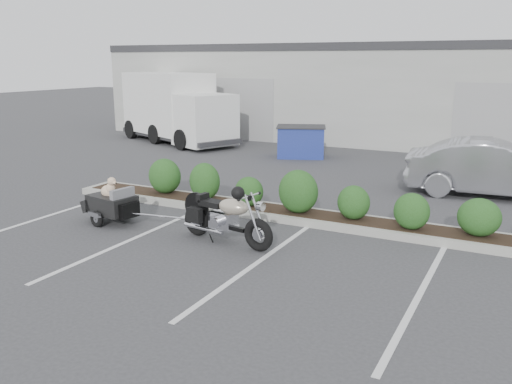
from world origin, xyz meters
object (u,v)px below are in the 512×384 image
at_px(pet_trailer, 112,203).
at_px(delivery_truck, 177,109).
at_px(motorcycle, 225,218).
at_px(sedan, 495,169).
at_px(dumpster, 301,141).

xyz_separation_m(pet_trailer, delivery_truck, (-5.52, 10.13, 0.93)).
relative_size(motorcycle, delivery_truck, 0.33).
xyz_separation_m(pet_trailer, sedan, (6.94, 6.17, 0.28)).
xyz_separation_m(pet_trailer, dumpster, (0.45, 9.16, 0.14)).
relative_size(pet_trailer, dumpster, 0.86).
bearing_deg(sedan, delivery_truck, 65.78).
bearing_deg(dumpster, delivery_truck, 149.29).
distance_m(pet_trailer, dumpster, 9.17).
bearing_deg(dumpster, pet_trailer, -114.29).
relative_size(dumpster, delivery_truck, 0.31).
distance_m(motorcycle, pet_trailer, 2.78).
bearing_deg(sedan, dumpster, 58.68).
height_order(pet_trailer, dumpster, dumpster).
distance_m(pet_trailer, delivery_truck, 11.57).
xyz_separation_m(dumpster, delivery_truck, (-5.97, 0.97, 0.79)).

